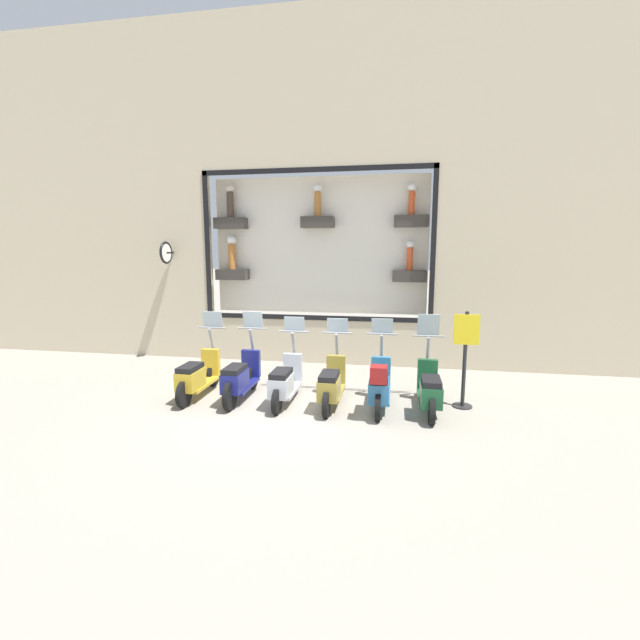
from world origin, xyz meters
The scene contains 9 objects.
ground_plane centered at (0.00, 0.00, 0.00)m, with size 120.00×120.00×0.00m, color gray.
building_facade centered at (3.60, 0.00, 4.32)m, with size 1.21×36.00×8.49m.
scooter_green_0 centered at (0.43, -2.62, 0.42)m, with size 1.79×0.61×1.66m.
scooter_teal_1 centered at (0.37, -1.74, 0.46)m, with size 1.79×0.60×1.55m.
scooter_olive_2 centered at (0.43, -0.85, 0.41)m, with size 1.79×0.60×1.53m.
scooter_silver_3 centered at (0.43, 0.03, 0.41)m, with size 1.79×0.61×1.54m.
scooter_navy_4 centered at (0.44, 0.92, 0.44)m, with size 1.81×0.60×1.62m.
scooter_yellow_5 centered at (0.43, 1.80, 0.43)m, with size 1.80×0.61×1.60m.
shop_sign_post centered at (0.79, -3.25, 0.97)m, with size 0.36×0.45×1.78m.
Camera 1 is at (-7.11, -1.96, 2.84)m, focal length 24.00 mm.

